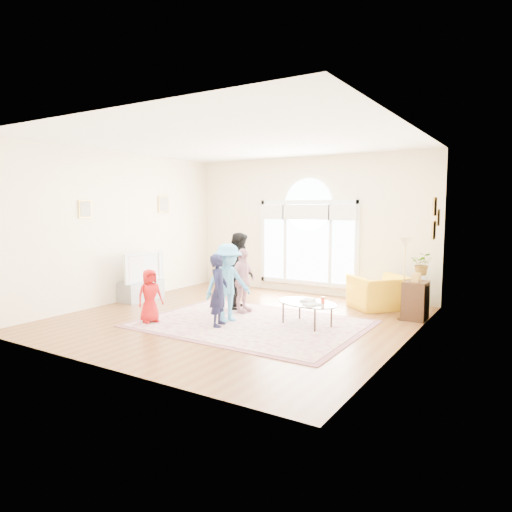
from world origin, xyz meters
The scene contains 18 objects.
ground centered at (0.00, 0.00, 0.00)m, with size 6.00×6.00×0.00m, color brown.
room_shell centered at (0.01, 2.83, 1.57)m, with size 6.00×6.00×6.00m.
area_rug centered at (0.43, -0.17, 0.01)m, with size 3.60×2.60×0.02m, color beige.
rug_border centered at (0.43, -0.17, 0.01)m, with size 3.80×2.80×0.01m, color #845057.
tv_console centered at (-2.75, 0.30, 0.21)m, with size 0.45×1.00×0.42m, color gray.
television centered at (-2.74, 0.30, 0.74)m, with size 0.17×1.11×0.64m.
coffee_table centered at (1.31, 0.23, 0.40)m, with size 1.32×1.04×0.54m.
armchair centered at (1.96, 2.20, 0.33)m, with size 1.03×0.90×0.67m, color yellow.
side_cabinet centered at (2.78, 1.71, 0.35)m, with size 0.40×0.50×0.70m, color black.
floor_lamp centered at (2.61, 1.53, 1.28)m, with size 0.28×0.28×1.51m.
plant_pedestal centered at (2.70, 2.55, 0.35)m, with size 0.20×0.20×0.70m, color white.
potted_plant centered at (2.70, 2.55, 0.93)m, with size 0.41×0.35×0.45m, color #33722D.
leaning_picture centered at (-2.37, 2.90, 0.00)m, with size 0.80×0.05×0.62m, color tan.
child_red centered at (-1.12, -1.05, 0.49)m, with size 0.46×0.30×0.94m, color #B71315.
child_navy centered at (0.06, -0.62, 0.63)m, with size 0.45×0.29×1.23m, color #141632.
child_black centered at (-0.39, 0.71, 0.78)m, with size 0.74×0.57×1.52m, color black.
child_pink centered at (-0.16, 0.44, 0.64)m, with size 0.72×0.30×1.23m, color #D0959E.
child_blue centered at (0.01, -0.28, 0.71)m, with size 0.89×0.51×1.38m, color #50A5E1.
Camera 1 is at (4.63, -6.75, 2.05)m, focal length 32.00 mm.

